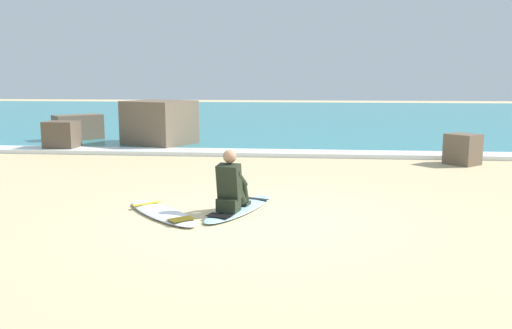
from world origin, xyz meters
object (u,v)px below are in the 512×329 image
at_px(surfer_seated, 231,187).
at_px(surfboard_main, 240,208).
at_px(surfboard_spare_near, 162,213).
at_px(shoreline_rock, 463,149).

bearing_deg(surfer_seated, surfboard_main, 67.13).
xyz_separation_m(surfer_seated, surfboard_spare_near, (-1.06, -0.17, -0.40)).
bearing_deg(surfboard_main, surfboard_spare_near, -160.57).
relative_size(surfboard_spare_near, shoreline_rock, 2.45).
bearing_deg(shoreline_rock, surfboard_main, -133.78).
bearing_deg(surfer_seated, shoreline_rock, 46.95).
height_order(surfboard_main, surfboard_spare_near, same).
xyz_separation_m(surfboard_main, surfer_seated, (-0.10, -0.24, 0.40)).
distance_m(surfboard_main, surfer_seated, 0.48).
distance_m(surfboard_spare_near, shoreline_rock, 8.07).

